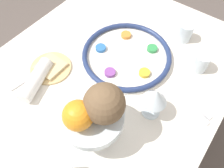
{
  "coord_description": "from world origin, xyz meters",
  "views": [
    {
      "loc": [
        0.32,
        0.32,
        1.42
      ],
      "look_at": [
        -0.01,
        0.07,
        0.78
      ],
      "focal_mm": 35.0,
      "sensor_mm": 36.0,
      "label": 1
    }
  ],
  "objects_px": {
    "napkin_roll": "(36,80)",
    "bread_plate": "(51,67)",
    "orange_fruit": "(78,115)",
    "cup_near": "(200,62)",
    "coconut": "(104,104)",
    "seder_plate": "(127,55)",
    "fruit_stand": "(92,119)",
    "cup_far": "(185,32)",
    "wine_glass": "(155,97)"
  },
  "relations": [
    {
      "from": "orange_fruit",
      "to": "coconut",
      "type": "relative_size",
      "value": 0.74
    },
    {
      "from": "wine_glass",
      "to": "fruit_stand",
      "type": "bearing_deg",
      "value": -33.43
    },
    {
      "from": "orange_fruit",
      "to": "seder_plate",
      "type": "bearing_deg",
      "value": -166.9
    },
    {
      "from": "orange_fruit",
      "to": "cup_far",
      "type": "xyz_separation_m",
      "value": [
        -0.58,
        0.05,
        -0.12
      ]
    },
    {
      "from": "coconut",
      "to": "fruit_stand",
      "type": "bearing_deg",
      "value": -46.32
    },
    {
      "from": "napkin_roll",
      "to": "orange_fruit",
      "type": "bearing_deg",
      "value": 79.21
    },
    {
      "from": "coconut",
      "to": "bread_plate",
      "type": "height_order",
      "value": "coconut"
    },
    {
      "from": "wine_glass",
      "to": "napkin_roll",
      "type": "relative_size",
      "value": 0.73
    },
    {
      "from": "wine_glass",
      "to": "orange_fruit",
      "type": "bearing_deg",
      "value": -30.81
    },
    {
      "from": "fruit_stand",
      "to": "cup_far",
      "type": "height_order",
      "value": "fruit_stand"
    },
    {
      "from": "napkin_roll",
      "to": "cup_far",
      "type": "height_order",
      "value": "cup_far"
    },
    {
      "from": "wine_glass",
      "to": "cup_near",
      "type": "height_order",
      "value": "wine_glass"
    },
    {
      "from": "bread_plate",
      "to": "cup_far",
      "type": "height_order",
      "value": "cup_far"
    },
    {
      "from": "wine_glass",
      "to": "fruit_stand",
      "type": "distance_m",
      "value": 0.2
    },
    {
      "from": "cup_far",
      "to": "cup_near",
      "type": "bearing_deg",
      "value": 46.64
    },
    {
      "from": "orange_fruit",
      "to": "cup_near",
      "type": "xyz_separation_m",
      "value": [
        -0.47,
        0.17,
        -0.12
      ]
    },
    {
      "from": "seder_plate",
      "to": "cup_near",
      "type": "distance_m",
      "value": 0.28
    },
    {
      "from": "seder_plate",
      "to": "orange_fruit",
      "type": "xyz_separation_m",
      "value": [
        0.35,
        0.08,
        0.14
      ]
    },
    {
      "from": "napkin_roll",
      "to": "fruit_stand",
      "type": "bearing_deg",
      "value": 86.62
    },
    {
      "from": "fruit_stand",
      "to": "napkin_roll",
      "type": "relative_size",
      "value": 1.03
    },
    {
      "from": "fruit_stand",
      "to": "orange_fruit",
      "type": "height_order",
      "value": "orange_fruit"
    },
    {
      "from": "fruit_stand",
      "to": "orange_fruit",
      "type": "relative_size",
      "value": 2.26
    },
    {
      "from": "seder_plate",
      "to": "cup_near",
      "type": "height_order",
      "value": "cup_near"
    },
    {
      "from": "orange_fruit",
      "to": "wine_glass",
      "type": "bearing_deg",
      "value": 149.19
    },
    {
      "from": "orange_fruit",
      "to": "cup_near",
      "type": "distance_m",
      "value": 0.52
    },
    {
      "from": "wine_glass",
      "to": "coconut",
      "type": "distance_m",
      "value": 0.18
    },
    {
      "from": "wine_glass",
      "to": "bread_plate",
      "type": "xyz_separation_m",
      "value": [
        0.07,
        -0.41,
        -0.09
      ]
    },
    {
      "from": "seder_plate",
      "to": "cup_far",
      "type": "relative_size",
      "value": 4.66
    },
    {
      "from": "bread_plate",
      "to": "cup_near",
      "type": "xyz_separation_m",
      "value": [
        -0.34,
        0.45,
        0.03
      ]
    },
    {
      "from": "orange_fruit",
      "to": "cup_far",
      "type": "distance_m",
      "value": 0.6
    },
    {
      "from": "fruit_stand",
      "to": "seder_plate",
      "type": "bearing_deg",
      "value": -163.77
    },
    {
      "from": "seder_plate",
      "to": "napkin_roll",
      "type": "xyz_separation_m",
      "value": [
        0.3,
        -0.19,
        0.01
      ]
    },
    {
      "from": "seder_plate",
      "to": "fruit_stand",
      "type": "xyz_separation_m",
      "value": [
        0.32,
        0.09,
        0.07
      ]
    },
    {
      "from": "napkin_roll",
      "to": "bread_plate",
      "type": "bearing_deg",
      "value": -171.64
    },
    {
      "from": "wine_glass",
      "to": "bread_plate",
      "type": "relative_size",
      "value": 0.85
    },
    {
      "from": "fruit_stand",
      "to": "coconut",
      "type": "distance_m",
      "value": 0.09
    },
    {
      "from": "napkin_roll",
      "to": "cup_near",
      "type": "bearing_deg",
      "value": 133.46
    },
    {
      "from": "seder_plate",
      "to": "bread_plate",
      "type": "height_order",
      "value": "seder_plate"
    },
    {
      "from": "coconut",
      "to": "orange_fruit",
      "type": "bearing_deg",
      "value": -31.65
    },
    {
      "from": "coconut",
      "to": "cup_far",
      "type": "distance_m",
      "value": 0.54
    },
    {
      "from": "bread_plate",
      "to": "napkin_roll",
      "type": "distance_m",
      "value": 0.08
    },
    {
      "from": "fruit_stand",
      "to": "coconut",
      "type": "relative_size",
      "value": 1.67
    },
    {
      "from": "bread_plate",
      "to": "napkin_roll",
      "type": "bearing_deg",
      "value": 8.36
    },
    {
      "from": "wine_glass",
      "to": "cup_near",
      "type": "bearing_deg",
      "value": 169.69
    },
    {
      "from": "orange_fruit",
      "to": "coconut",
      "type": "distance_m",
      "value": 0.07
    },
    {
      "from": "orange_fruit",
      "to": "bread_plate",
      "type": "bearing_deg",
      "value": -114.86
    },
    {
      "from": "fruit_stand",
      "to": "coconut",
      "type": "bearing_deg",
      "value": 133.68
    },
    {
      "from": "orange_fruit",
      "to": "napkin_roll",
      "type": "height_order",
      "value": "orange_fruit"
    },
    {
      "from": "wine_glass",
      "to": "napkin_roll",
      "type": "bearing_deg",
      "value": -69.04
    },
    {
      "from": "coconut",
      "to": "napkin_roll",
      "type": "relative_size",
      "value": 0.62
    }
  ]
}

